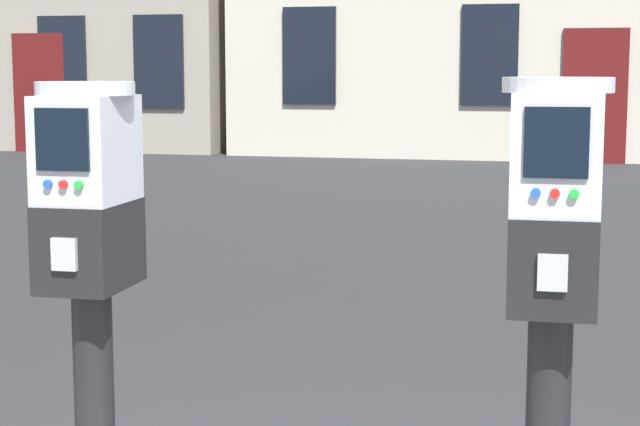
% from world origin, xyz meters
% --- Properties ---
extents(parking_meter_near_kerb, '(0.22, 0.25, 1.29)m').
position_xyz_m(parking_meter_near_kerb, '(-0.39, -0.15, 1.03)').
color(parking_meter_near_kerb, black).
rests_on(parking_meter_near_kerb, sidewalk_slab).
extents(parking_meter_twin_adjacent, '(0.22, 0.25, 1.30)m').
position_xyz_m(parking_meter_twin_adjacent, '(0.61, -0.15, 1.03)').
color(parking_meter_twin_adjacent, black).
rests_on(parking_meter_twin_adjacent, sidewalk_slab).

